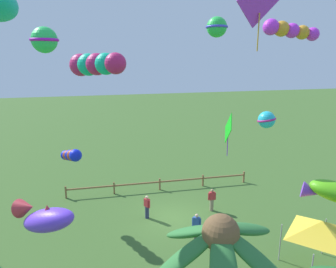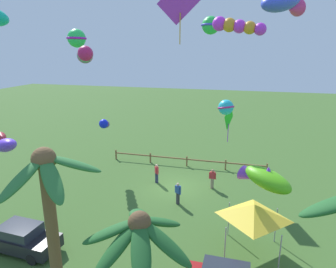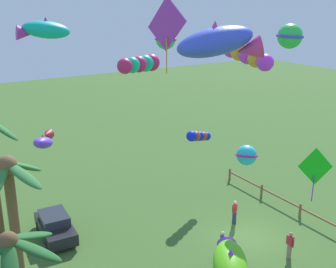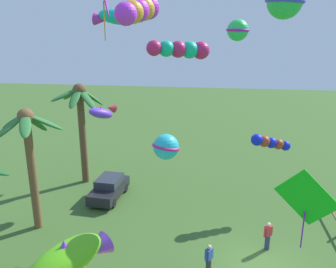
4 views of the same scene
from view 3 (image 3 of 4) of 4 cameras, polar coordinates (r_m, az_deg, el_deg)
name	(u,v)px [view 3 (image 3 of 4)]	position (r m, az deg, el deg)	size (l,w,h in m)	color
ground_plane	(247,237)	(26.38, 10.74, -13.66)	(120.00, 120.00, 0.00)	#3D6028
palm_tree_1	(11,196)	(20.12, -20.68, -7.94)	(3.69, 3.79, 7.21)	brown
palm_tree_2	(10,264)	(16.98, -20.71, -16.29)	(3.81, 3.82, 5.75)	brown
rail_fence	(300,209)	(29.12, 17.61, -9.69)	(14.36, 0.12, 0.95)	brown
parked_car_1	(55,226)	(26.47, -15.15, -12.00)	(4.00, 1.94, 1.51)	black
spectator_0	(235,212)	(27.29, 9.08, -10.46)	(0.40, 0.48, 1.59)	#2D3351
spectator_1	(222,244)	(23.97, 7.42, -14.68)	(0.48, 0.40, 1.59)	#38383D
spectator_2	(290,245)	(24.64, 16.29, -14.34)	(0.55, 0.26, 1.59)	gray
kite_ball_0	(247,155)	(18.06, 10.68, -2.85)	(1.36, 1.36, 0.87)	#24C0D6
kite_fish_1	(230,263)	(16.35, 8.43, -16.97)	(2.99, 2.56, 1.34)	#54BA18
kite_fish_2	(220,42)	(12.96, 7.05, 12.30)	(2.32, 2.80, 1.34)	blue
kite_tube_3	(198,136)	(29.30, 4.16, -0.30)	(1.42, 2.55, 1.21)	#1022DF
kite_tube_4	(245,54)	(16.28, 10.53, 10.66)	(2.72, 0.85, 0.98)	#CA32E4
kite_fish_5	(43,30)	(24.36, -16.66, 13.45)	(1.55, 3.05, 1.32)	#0EB9A0
kite_ball_6	(290,36)	(20.69, 16.31, 12.70)	(1.45, 1.46, 1.16)	green
kite_tube_7	(140,64)	(23.77, -3.78, 9.51)	(2.32, 3.33, 1.08)	#C11F5D
kite_ball_8	(166,39)	(27.21, -0.32, 12.80)	(1.91, 1.91, 1.27)	#27D256
kite_fish_9	(44,141)	(24.27, -16.59, -0.95)	(2.17, 1.84, 1.16)	#6839E8
kite_diamond_10	(167,25)	(17.03, -0.20, 14.62)	(2.14, 0.49, 3.03)	purple
kite_diamond_11	(315,167)	(21.97, 19.47, -4.30)	(0.49, 2.08, 2.95)	#13C919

